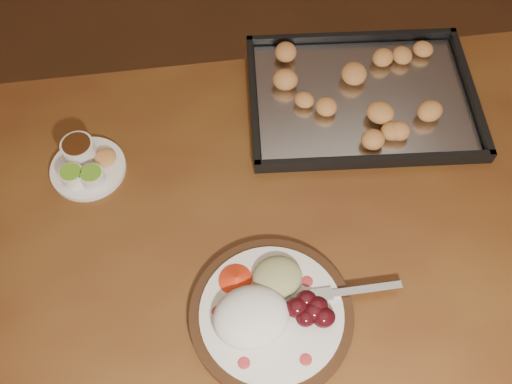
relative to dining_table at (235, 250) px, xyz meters
name	(u,v)px	position (x,y,z in m)	size (l,w,h in m)	color
ground	(268,268)	(0.15, 0.21, -0.65)	(4.00, 4.00, 0.00)	#562E1D
dining_table	(235,250)	(0.00, 0.00, 0.00)	(1.61, 1.09, 0.75)	brown
dinner_plate	(268,311)	(0.02, -0.19, 0.12)	(0.39, 0.30, 0.07)	#321B0D
condiment_saucer	(85,164)	(-0.26, 0.22, 0.12)	(0.16, 0.16, 0.05)	white
baking_tray	(361,96)	(0.36, 0.24, 0.11)	(0.57, 0.47, 0.05)	black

